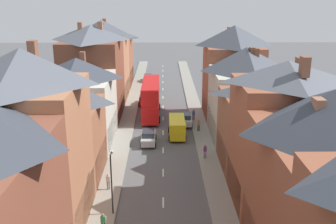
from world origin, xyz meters
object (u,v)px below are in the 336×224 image
at_px(car_parked_left_a, 148,78).
at_px(pedestrian_mid_right, 205,151).
at_px(pedestrian_mid_left, 108,181).
at_px(car_parked_right_a, 148,137).
at_px(street_lamp, 112,179).
at_px(pedestrian_near_right, 103,222).
at_px(delivery_van, 177,127).
at_px(double_decker_bus_lead, 151,98).
at_px(pedestrian_far_left, 199,125).
at_px(car_parked_left_b, 153,86).
at_px(car_near_silver, 185,119).
at_px(pedestrian_far_right, 194,114).
at_px(car_near_blue, 144,100).

relative_size(car_parked_left_a, pedestrian_mid_right, 2.44).
bearing_deg(pedestrian_mid_left, car_parked_right_a, 74.22).
height_order(car_parked_right_a, street_lamp, street_lamp).
xyz_separation_m(pedestrian_near_right, pedestrian_mid_left, (-0.52, 6.84, 0.00)).
relative_size(car_parked_left_a, delivery_van, 0.75).
height_order(double_decker_bus_lead, pedestrian_far_left, double_decker_bus_lead).
xyz_separation_m(car_parked_left_b, pedestrian_mid_right, (6.48, -31.56, 0.19)).
distance_m(car_near_silver, car_parked_left_a, 28.00).
xyz_separation_m(double_decker_bus_lead, delivery_van, (3.61, -8.57, -1.48)).
relative_size(pedestrian_near_right, pedestrian_far_left, 1.00).
height_order(car_near_silver, pedestrian_far_left, pedestrian_far_left).
distance_m(car_parked_left_a, pedestrian_far_right, 26.64).
xyz_separation_m(pedestrian_mid_left, street_lamp, (0.92, -4.04, 2.21)).
distance_m(car_parked_left_b, pedestrian_far_right, 19.03).
distance_m(pedestrian_near_right, pedestrian_mid_right, 16.72).
height_order(pedestrian_near_right, pedestrian_mid_right, same).
height_order(car_near_silver, pedestrian_near_right, pedestrian_near_right).
bearing_deg(car_parked_left_b, car_near_silver, -76.05).
xyz_separation_m(car_near_silver, pedestrian_near_right, (-7.75, -25.70, 0.19)).
height_order(double_decker_bus_lead, pedestrian_far_right, double_decker_bus_lead).
distance_m(pedestrian_near_right, pedestrian_mid_left, 6.86).
relative_size(pedestrian_far_right, street_lamp, 0.29).
height_order(double_decker_bus_lead, car_near_silver, double_decker_bus_lead).
distance_m(car_parked_left_b, pedestrian_mid_right, 32.22).
bearing_deg(delivery_van, car_near_silver, 74.05).
height_order(delivery_van, pedestrian_near_right, delivery_van).
height_order(car_near_blue, pedestrian_far_right, pedestrian_far_right).
xyz_separation_m(car_parked_right_a, car_parked_left_b, (0.00, 26.65, -0.01)).
bearing_deg(double_decker_bus_lead, pedestrian_near_right, -95.47).
bearing_deg(double_decker_bus_lead, pedestrian_mid_right, -67.75).
relative_size(double_decker_bus_lead, car_parked_left_b, 2.59).
bearing_deg(car_parked_left_b, car_near_blue, -97.75).
distance_m(car_near_blue, car_parked_right_a, 17.15).
height_order(pedestrian_mid_left, pedestrian_mid_right, same).
distance_m(car_parked_left_a, street_lamp, 50.28).
relative_size(delivery_van, pedestrian_near_right, 3.23).
xyz_separation_m(double_decker_bus_lead, pedestrian_far_left, (6.56, -6.90, -1.78)).
distance_m(car_parked_left_a, pedestrian_far_left, 31.19).
relative_size(car_parked_left_b, pedestrian_mid_left, 2.59).
xyz_separation_m(car_near_blue, street_lamp, (-1.15, -33.07, 2.44)).
xyz_separation_m(car_parked_left_a, pedestrian_far_left, (7.86, -30.19, 0.23)).
distance_m(car_parked_left_a, delivery_van, 32.23).
bearing_deg(pedestrian_far_left, car_near_blue, 121.03).
height_order(car_near_silver, delivery_van, delivery_van).
bearing_deg(pedestrian_near_right, car_parked_right_a, 81.36).
bearing_deg(car_near_silver, car_parked_left_a, 102.79).
bearing_deg(pedestrian_mid_right, car_parked_right_a, 142.84).
relative_size(car_near_silver, car_parked_left_b, 0.98).
bearing_deg(pedestrian_near_right, pedestrian_mid_right, 56.06).
bearing_deg(pedestrian_near_right, pedestrian_mid_left, 94.34).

